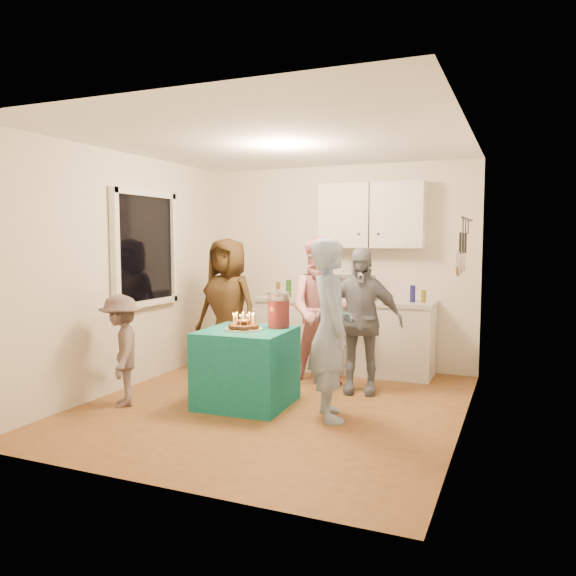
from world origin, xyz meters
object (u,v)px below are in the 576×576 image
at_px(woman_back_left, 228,308).
at_px(man_birthday, 330,329).
at_px(woman_back_center, 323,311).
at_px(microwave, 354,288).
at_px(child_near_left, 121,350).
at_px(party_table, 247,367).
at_px(punch_jar, 279,311).
at_px(woman_back_right, 359,321).
at_px(counter, 344,337).

bearing_deg(woman_back_left, man_birthday, -25.11).
distance_m(woman_back_left, woman_back_center, 1.19).
height_order(microwave, child_near_left, microwave).
bearing_deg(child_near_left, woman_back_center, 96.72).
bearing_deg(man_birthday, party_table, 55.44).
bearing_deg(punch_jar, woman_back_right, 43.54).
height_order(punch_jar, child_near_left, child_near_left).
bearing_deg(woman_back_right, counter, 105.32).
height_order(woman_back_left, woman_back_center, woman_back_center).
xyz_separation_m(party_table, man_birthday, (0.91, -0.08, 0.45)).
relative_size(microwave, woman_back_left, 0.31).
bearing_deg(woman_back_center, party_table, -126.05).
height_order(man_birthday, woman_back_right, man_birthday).
relative_size(microwave, party_table, 0.61).
distance_m(party_table, woman_back_right, 1.33).
xyz_separation_m(man_birthday, child_near_left, (-2.04, -0.43, -0.28)).
height_order(man_birthday, child_near_left, man_birthday).
bearing_deg(party_table, punch_jar, 44.68).
height_order(party_table, child_near_left, child_near_left).
xyz_separation_m(party_table, woman_back_center, (0.43, 1.06, 0.46)).
xyz_separation_m(microwave, woman_back_center, (-0.16, -0.72, -0.21)).
height_order(microwave, punch_jar, microwave).
height_order(counter, man_birthday, man_birthday).
distance_m(counter, child_near_left, 2.80).
bearing_deg(woman_back_left, microwave, 37.99).
bearing_deg(counter, party_table, -104.66).
height_order(microwave, man_birthday, man_birthday).
distance_m(woman_back_center, woman_back_right, 0.52).
distance_m(microwave, man_birthday, 1.90).
bearing_deg(microwave, woman_back_left, -164.15).
bearing_deg(man_birthday, woman_back_center, -7.16).
relative_size(microwave, punch_jar, 1.52).
height_order(punch_jar, woman_back_center, woman_back_center).
bearing_deg(man_birthday, child_near_left, 72.31).
distance_m(microwave, woman_back_left, 1.58).
bearing_deg(microwave, party_table, -122.99).
bearing_deg(microwave, man_birthday, -95.08).
height_order(counter, woman_back_center, woman_back_center).
distance_m(woman_back_center, child_near_left, 2.24).
bearing_deg(party_table, woman_back_left, 127.46).
xyz_separation_m(microwave, party_table, (-0.59, -1.78, -0.67)).
xyz_separation_m(microwave, man_birthday, (0.31, -1.86, -0.22)).
xyz_separation_m(counter, punch_jar, (-0.22, -1.54, 0.50)).
bearing_deg(counter, man_birthday, -76.75).
xyz_separation_m(woman_back_center, child_near_left, (-1.57, -1.57, -0.28)).
distance_m(man_birthday, woman_back_right, 0.96).
xyz_separation_m(counter, woman_back_left, (-1.23, -0.79, 0.40)).
relative_size(man_birthday, child_near_left, 1.50).
distance_m(party_table, woman_back_left, 1.33).
bearing_deg(punch_jar, party_table, -135.32).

